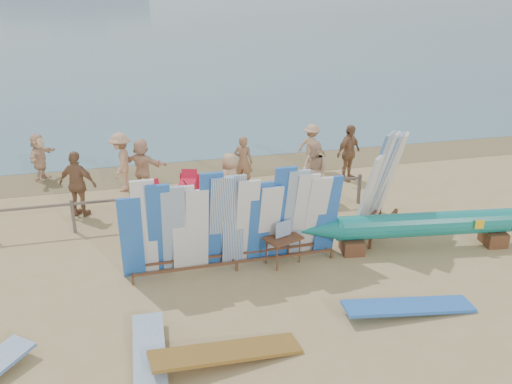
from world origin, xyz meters
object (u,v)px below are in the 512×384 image
object	(u,v)px
stroller	(188,194)
vendor_table	(283,249)
side_surfboard_rack	(379,186)
main_surfboard_rack	(234,223)
beachgoer_9	(312,147)
beachgoer_7	(243,162)
beachgoer_4	(78,184)
beachgoer_5	(142,165)
flat_board_c	(227,361)
beachgoer_10	(349,153)
beach_chair_right	(157,203)
beach_chair_left	(189,198)
beachgoer_6	(230,180)
beachgoer_11	(40,157)
beachgoer_3	(121,162)
outrigger_canoe	(426,226)
flat_board_b	(151,372)
beachgoer_8	(314,171)
flat_board_d	(408,312)

from	to	relation	value
stroller	vendor_table	bearing A→B (deg)	-49.11
side_surfboard_rack	main_surfboard_rack	bearing A→B (deg)	148.26
stroller	beachgoer_9	size ratio (longest dim) A/B	0.68
vendor_table	stroller	bearing A→B (deg)	92.88
beachgoer_9	beachgoer_7	bearing A→B (deg)	67.17
beachgoer_4	beachgoer_5	xyz separation A→B (m)	(1.80, 1.50, -0.10)
flat_board_c	beachgoer_10	distance (m)	9.67
beach_chair_right	beachgoer_7	distance (m)	3.14
side_surfboard_rack	beachgoer_4	bearing A→B (deg)	113.93
beachgoer_4	beach_chair_left	bearing A→B (deg)	-154.54
beachgoer_6	beachgoer_11	distance (m)	6.59
beachgoer_9	beachgoer_11	bearing A→B (deg)	38.00
beach_chair_left	beachgoer_3	world-z (taller)	beachgoer_3
beach_chair_left	beachgoer_7	world-z (taller)	beachgoer_7
side_surfboard_rack	beachgoer_6	world-z (taller)	side_surfboard_rack
main_surfboard_rack	stroller	distance (m)	3.75
beachgoer_9	beach_chair_right	bearing A→B (deg)	68.27
beach_chair_left	stroller	bearing A→B (deg)	-72.71
beachgoer_9	beachgoer_10	world-z (taller)	beachgoer_10
outrigger_canoe	beachgoer_7	bearing A→B (deg)	131.00
flat_board_b	beachgoer_3	bearing A→B (deg)	93.65
main_surfboard_rack	beachgoer_11	bearing A→B (deg)	124.20
beachgoer_7	beachgoer_5	bearing A→B (deg)	20.60
beachgoer_8	beachgoer_10	xyz separation A→B (m)	(1.63, 1.30, 0.03)
flat_board_c	beachgoer_9	world-z (taller)	beachgoer_9
main_surfboard_rack	beachgoer_10	size ratio (longest dim) A/B	2.70
beach_chair_left	stroller	distance (m)	0.18
beach_chair_left	beachgoer_10	bearing A→B (deg)	32.30
outrigger_canoe	beachgoer_3	size ratio (longest dim) A/B	3.63
side_surfboard_rack	flat_board_d	xyz separation A→B (m)	(-0.97, -3.57, -1.28)
main_surfboard_rack	beachgoer_7	distance (m)	5.09
beachgoer_8	flat_board_c	bearing A→B (deg)	-56.97
beach_chair_right	beachgoer_7	size ratio (longest dim) A/B	0.53
main_surfboard_rack	beach_chair_right	world-z (taller)	main_surfboard_rack
outrigger_canoe	beachgoer_4	distance (m)	9.23
beach_chair_left	beachgoer_4	world-z (taller)	beachgoer_4
beachgoer_3	beachgoer_10	bearing A→B (deg)	94.12
outrigger_canoe	beachgoer_10	bearing A→B (deg)	97.00
side_surfboard_rack	beach_chair_right	size ratio (longest dim) A/B	3.27
flat_board_d	beachgoer_10	xyz separation A→B (m)	(1.74, 7.29, 0.93)
flat_board_d	beachgoer_10	size ratio (longest dim) A/B	1.46
flat_board_b	beachgoer_11	distance (m)	10.62
beachgoer_11	beachgoer_3	bearing A→B (deg)	-100.86
beachgoer_8	beachgoer_5	size ratio (longest dim) A/B	1.07
flat_board_b	beachgoer_11	bearing A→B (deg)	107.38
beach_chair_right	beachgoer_8	world-z (taller)	beachgoer_8
beach_chair_right	beachgoer_8	xyz separation A→B (m)	(4.62, -0.25, 0.64)
flat_board_b	beachgoer_7	bearing A→B (deg)	68.76
beachgoer_4	beachgoer_3	distance (m)	2.08
beachgoer_9	beachgoer_11	size ratio (longest dim) A/B	1.01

